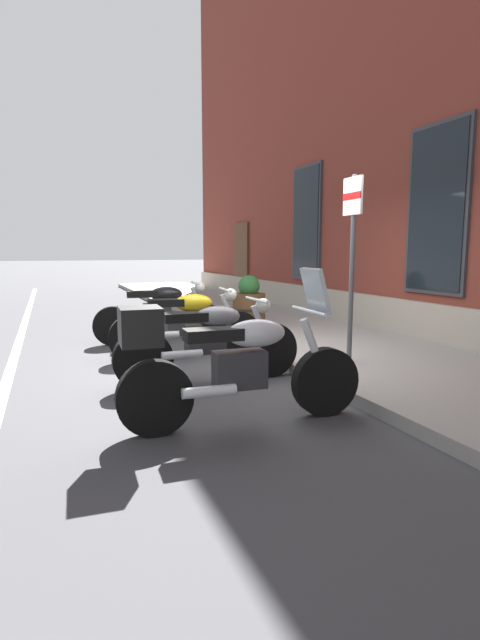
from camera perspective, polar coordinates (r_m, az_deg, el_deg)
The scene contains 9 objects.
ground_plane at distance 6.57m, azimuth 3.33°, elevation -5.04°, with size 140.00×140.00×0.00m, color #38383A.
sidewalk at distance 7.24m, azimuth 13.34°, elevation -3.50°, with size 29.65×2.76×0.13m, color gray.
lane_stripe at distance 6.02m, azimuth -25.79°, elevation -7.06°, with size 29.65×0.12×0.01m, color silver.
motorcycle_black_naked at distance 8.00m, azimuth -9.14°, elevation 0.78°, with size 0.62×2.13×0.98m.
motorcycle_yellow_naked at distance 6.77m, azimuth -6.11°, elevation -0.51°, with size 0.62×2.11×0.97m.
motorcycle_grey_naked at distance 5.53m, azimuth -3.38°, elevation -2.50°, with size 0.62×2.17×0.95m.
motorcycle_silver_touring at distance 4.12m, azimuth -0.99°, elevation -4.99°, with size 0.62×2.18×1.35m.
parking_sign at distance 6.06m, azimuth 12.99°, elevation 8.86°, with size 0.36×0.07×2.25m.
barrel_planter at distance 9.08m, azimuth 1.06°, elevation 1.91°, with size 0.64×0.64×0.92m.
Camera 1 is at (5.81, -2.69, 1.50)m, focal length 27.36 mm.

